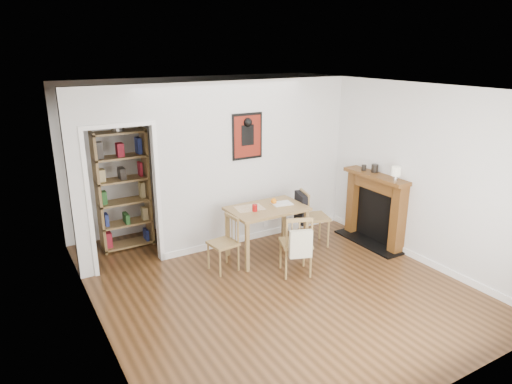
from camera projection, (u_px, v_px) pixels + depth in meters
ground at (270, 280)px, 6.29m from camera, size 5.20×5.20×0.00m
room_shell at (230, 167)px, 7.05m from camera, size 5.20×5.20×5.20m
dining_table at (267, 213)px, 6.83m from camera, size 1.15×0.73×0.78m
chair_left at (223, 244)px, 6.47m from camera, size 0.44×0.44×0.80m
chair_right at (313, 217)px, 7.29m from camera, size 0.62×0.57×0.92m
chair_front at (296, 244)px, 6.35m from camera, size 0.58×0.61×0.90m
bookshelf at (123, 191)px, 7.09m from camera, size 0.80×0.32×1.89m
fireplace at (376, 206)px, 7.35m from camera, size 0.45×1.25×1.16m
red_glass at (255, 208)px, 6.64m from camera, size 0.08×0.08×0.10m
orange_fruit at (274, 201)px, 6.94m from camera, size 0.09×0.09×0.09m
placemat at (250, 208)px, 6.77m from camera, size 0.45×0.37×0.00m
notebook at (282, 203)px, 6.96m from camera, size 0.32×0.26×0.01m
mantel_lamp at (396, 172)px, 6.78m from camera, size 0.14×0.14×0.21m
ceramic_jar_a at (375, 168)px, 7.26m from camera, size 0.11×0.11×0.13m
ceramic_jar_b at (364, 168)px, 7.36m from camera, size 0.08×0.08×0.10m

